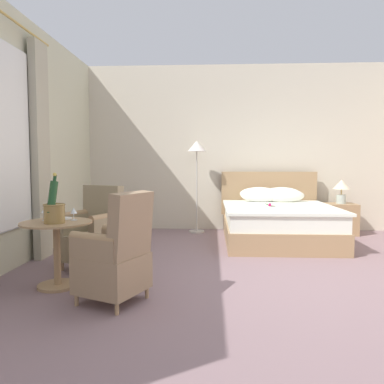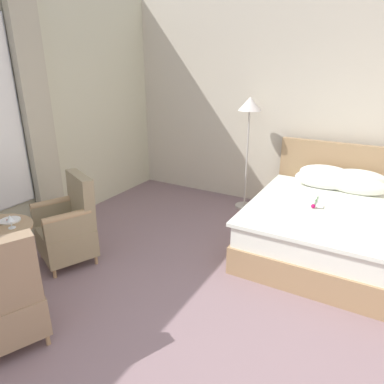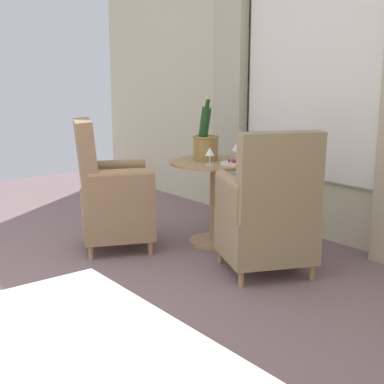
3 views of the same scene
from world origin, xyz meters
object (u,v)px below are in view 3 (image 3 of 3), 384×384
snack_plate (233,163)px  side_table_round (214,192)px  armchair_by_window (269,215)px  wine_glass_near_bucket (210,152)px  champagne_bucket (205,143)px  wine_glass_near_edge (236,148)px  armchair_facing_bed (110,196)px

snack_plate → side_table_round: bearing=-85.3°
armchair_by_window → wine_glass_near_bucket: bearing=-90.7°
champagne_bucket → armchair_by_window: (0.13, 0.82, -0.39)m
wine_glass_near_edge → wine_glass_near_bucket: bearing=4.6°
snack_plate → armchair_facing_bed: 0.97m
champagne_bucket → wine_glass_near_edge: champagne_bucket is taller
side_table_round → armchair_facing_bed: 0.81m
side_table_round → wine_glass_near_edge: size_ratio=5.05×
wine_glass_near_edge → armchair_facing_bed: bearing=-29.4°
snack_plate → wine_glass_near_bucket: bearing=-28.4°
champagne_bucket → wine_glass_near_bucket: bearing=58.5°
side_table_round → wine_glass_near_bucket: bearing=37.6°
wine_glass_near_bucket → armchair_by_window: (0.01, 0.63, -0.35)m
wine_glass_near_edge → armchair_by_window: size_ratio=0.14×
wine_glass_near_bucket → wine_glass_near_edge: (-0.29, -0.02, 0.01)m
side_table_round → wine_glass_near_bucket: (0.14, 0.11, 0.34)m
wine_glass_near_bucket → armchair_facing_bed: 0.84m
champagne_bucket → wine_glass_near_bucket: 0.24m
wine_glass_near_edge → snack_plate: 0.20m
wine_glass_near_edge → armchair_by_window: bearing=65.3°
wine_glass_near_edge → armchair_by_window: (0.30, 0.65, -0.36)m
champagne_bucket → snack_plate: 0.31m
champagne_bucket → armchair_facing_bed: bearing=-24.1°
side_table_round → armchair_by_window: bearing=78.5°
wine_glass_near_bucket → snack_plate: bearing=151.6°
armchair_facing_bed → side_table_round: bearing=150.7°
side_table_round → snack_plate: size_ratio=3.63×
wine_glass_near_bucket → snack_plate: size_ratio=0.68×
champagne_bucket → armchair_by_window: champagne_bucket is taller
side_table_round → champagne_bucket: bearing=-77.7°
side_table_round → wine_glass_near_edge: wine_glass_near_edge is taller
side_table_round → wine_glass_near_edge: bearing=150.3°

